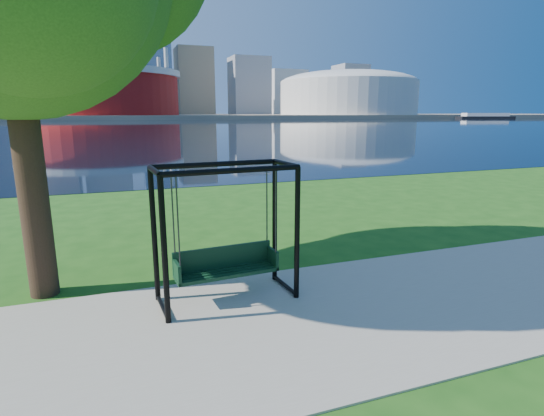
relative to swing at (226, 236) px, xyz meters
name	(u,v)px	position (x,y,z in m)	size (l,w,h in m)	color
ground	(272,309)	(0.60, -0.61, -1.12)	(900.00, 900.00, 0.00)	#1E5114
path	(283,322)	(0.60, -1.11, -1.11)	(120.00, 4.00, 0.03)	#9E937F
river	(127,126)	(0.60, 101.39, -1.11)	(900.00, 180.00, 0.02)	black
far_bank	(119,116)	(0.60, 305.39, -0.12)	(900.00, 228.00, 2.00)	#937F60
stadium	(98,91)	(-9.40, 234.39, 13.11)	(83.00, 83.00, 32.00)	maroon
arena	(348,92)	(135.60, 234.39, 14.75)	(84.00, 84.00, 26.56)	beige
skyline	(109,64)	(-3.67, 318.78, 34.77)	(392.00, 66.00, 96.50)	gray
swing	(226,236)	(0.00, 0.00, 0.00)	(2.34, 1.16, 2.32)	black
barge	(485,116)	(190.78, 179.08, 0.25)	(31.37, 15.91, 3.03)	black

